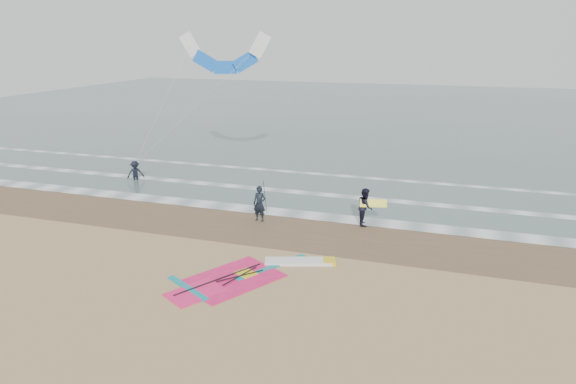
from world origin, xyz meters
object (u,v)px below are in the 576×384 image
(person_standing, at_px, (259,204))
(person_wading, at_px, (135,168))
(windsurf_rig, at_px, (252,274))
(surf_kite, at_px, (224,56))
(person_walking, at_px, (365,207))

(person_standing, bearing_deg, person_wading, 160.61)
(windsurf_rig, height_order, person_standing, person_standing)
(windsurf_rig, distance_m, surf_kite, 17.88)
(person_standing, height_order, person_walking, person_walking)
(person_wading, bearing_deg, windsurf_rig, -82.69)
(windsurf_rig, bearing_deg, person_wading, 139.33)
(windsurf_rig, bearing_deg, person_walking, 65.26)
(surf_kite, bearing_deg, person_walking, -34.66)
(person_standing, relative_size, person_wading, 1.11)
(windsurf_rig, xyz_separation_m, person_wading, (-12.26, 10.53, 0.78))
(person_walking, bearing_deg, person_wading, 64.41)
(person_walking, xyz_separation_m, person_wading, (-15.47, 3.56, -0.11))
(person_wading, xyz_separation_m, surf_kite, (4.81, 3.81, 6.88))
(surf_kite, bearing_deg, windsurf_rig, -62.57)
(person_wading, bearing_deg, surf_kite, -3.68)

